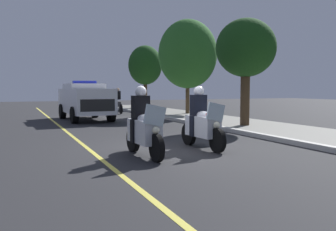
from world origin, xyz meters
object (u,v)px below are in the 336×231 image
at_px(tree_mid_block, 246,49).
at_px(tree_behind_suv, 145,65).
at_px(police_motorcycle_lead_right, 202,123).
at_px(tree_far_back, 188,54).
at_px(police_suv, 85,100).
at_px(cyclist_background, 118,101).
at_px(police_motorcycle_lead_left, 144,128).

xyz_separation_m(tree_mid_block, tree_behind_suv, (-15.38, 1.03, 0.23)).
xyz_separation_m(police_motorcycle_lead_right, tree_far_back, (-11.53, 5.26, 3.07)).
height_order(police_suv, cyclist_background, police_suv).
distance_m(police_suv, tree_far_back, 7.20).
bearing_deg(police_motorcycle_lead_right, tree_far_back, 155.47).
bearing_deg(tree_behind_suv, police_motorcycle_lead_right, -15.26).
height_order(police_motorcycle_lead_left, tree_mid_block, tree_mid_block).
height_order(police_motorcycle_lead_right, tree_far_back, tree_far_back).
xyz_separation_m(police_motorcycle_lead_right, tree_behind_suv, (-19.44, 5.30, 2.83)).
bearing_deg(tree_far_back, tree_behind_suv, 179.72).
relative_size(police_motorcycle_lead_left, tree_far_back, 0.37).
bearing_deg(police_motorcycle_lead_left, cyclist_background, 166.87).
relative_size(police_motorcycle_lead_right, tree_far_back, 0.37).
distance_m(police_motorcycle_lead_right, police_suv, 10.37).
relative_size(cyclist_background, tree_far_back, 0.30).
xyz_separation_m(police_motorcycle_lead_right, police_suv, (-10.29, -1.29, 0.37)).
distance_m(police_motorcycle_lead_right, tree_mid_block, 6.44).
bearing_deg(police_motorcycle_lead_left, police_motorcycle_lead_right, 104.27).
distance_m(police_motorcycle_lead_right, tree_behind_suv, 20.35).
relative_size(police_motorcycle_lead_left, tree_behind_suv, 0.42).
relative_size(police_suv, tree_behind_suv, 0.99).
bearing_deg(police_motorcycle_lead_right, police_motorcycle_lead_left, -75.73).
height_order(police_motorcycle_lead_left, police_motorcycle_lead_right, same).
height_order(police_motorcycle_lead_right, police_suv, police_suv).
bearing_deg(police_suv, police_motorcycle_lead_left, -3.05).
relative_size(police_motorcycle_lead_right, tree_behind_suv, 0.42).
height_order(police_motorcycle_lead_left, police_suv, police_suv).
distance_m(police_motorcycle_lead_right, cyclist_background, 14.70).
xyz_separation_m(police_motorcycle_lead_left, cyclist_background, (-15.08, 3.52, 0.14)).
bearing_deg(tree_behind_suv, tree_mid_block, -3.83).
distance_m(cyclist_background, tree_behind_suv, 6.62).
relative_size(tree_mid_block, tree_far_back, 0.77).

